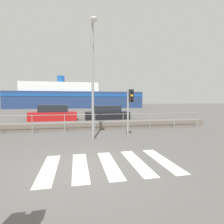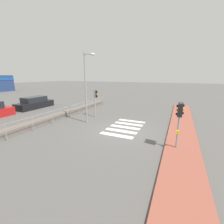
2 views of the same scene
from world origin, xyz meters
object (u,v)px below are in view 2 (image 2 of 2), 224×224
(traffic_light_near, at_px, (180,114))
(traffic_light_far, at_px, (96,98))
(parked_car_black, at_px, (35,103))
(streetlamp, at_px, (87,81))

(traffic_light_near, distance_m, traffic_light_far, 8.55)
(traffic_light_far, height_order, parked_car_black, traffic_light_far)
(traffic_light_near, distance_m, parked_car_black, 17.15)
(traffic_light_near, xyz_separation_m, streetlamp, (2.11, 7.04, 1.56))
(parked_car_black, bearing_deg, traffic_light_far, -92.20)
(traffic_light_near, bearing_deg, traffic_light_far, 61.22)
(traffic_light_near, bearing_deg, parked_car_black, 74.87)
(traffic_light_near, xyz_separation_m, traffic_light_far, (4.11, 7.49, -0.13))
(traffic_light_far, distance_m, streetlamp, 2.66)
(traffic_light_near, height_order, streetlamp, streetlamp)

